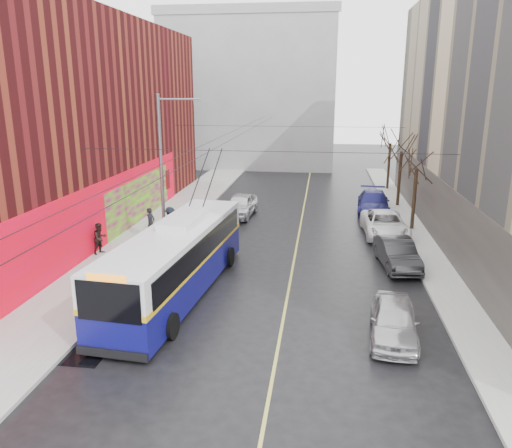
{
  "coord_description": "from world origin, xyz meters",
  "views": [
    {
      "loc": [
        2.91,
        -17.48,
        9.29
      ],
      "look_at": [
        -0.27,
        6.09,
        2.79
      ],
      "focal_mm": 35.0,
      "sensor_mm": 36.0,
      "label": 1
    }
  ],
  "objects_px": {
    "tree_near": "(418,157)",
    "trolleybus": "(177,259)",
    "streetlight_pole": "(164,168)",
    "parked_car_d": "(373,202)",
    "tree_mid": "(402,141)",
    "tree_far": "(391,135)",
    "pedestrian_b": "(100,238)",
    "parked_car_b": "(397,253)",
    "parked_car_c": "(385,224)",
    "parked_car_a": "(394,320)",
    "pedestrian_a": "(151,223)",
    "pedestrian_c": "(170,222)",
    "following_car": "(240,205)"
  },
  "relations": [
    {
      "from": "tree_near",
      "to": "streetlight_pole",
      "type": "bearing_deg",
      "value": -158.38
    },
    {
      "from": "parked_car_a",
      "to": "pedestrian_a",
      "type": "relative_size",
      "value": 2.28
    },
    {
      "from": "parked_car_b",
      "to": "following_car",
      "type": "height_order",
      "value": "following_car"
    },
    {
      "from": "trolleybus",
      "to": "parked_car_b",
      "type": "height_order",
      "value": "trolleybus"
    },
    {
      "from": "parked_car_c",
      "to": "pedestrian_b",
      "type": "bearing_deg",
      "value": -161.99
    },
    {
      "from": "trolleybus",
      "to": "pedestrian_b",
      "type": "xyz_separation_m",
      "value": [
        -5.89,
        4.67,
        -0.64
      ]
    },
    {
      "from": "parked_car_c",
      "to": "pedestrian_a",
      "type": "bearing_deg",
      "value": -171.66
    },
    {
      "from": "parked_car_a",
      "to": "parked_car_d",
      "type": "distance_m",
      "value": 20.24
    },
    {
      "from": "tree_mid",
      "to": "pedestrian_b",
      "type": "height_order",
      "value": "tree_mid"
    },
    {
      "from": "parked_car_a",
      "to": "parked_car_d",
      "type": "height_order",
      "value": "parked_car_d"
    },
    {
      "from": "parked_car_c",
      "to": "parked_car_d",
      "type": "bearing_deg",
      "value": 88.84
    },
    {
      "from": "parked_car_d",
      "to": "parked_car_b",
      "type": "bearing_deg",
      "value": -85.66
    },
    {
      "from": "parked_car_c",
      "to": "following_car",
      "type": "height_order",
      "value": "following_car"
    },
    {
      "from": "tree_far",
      "to": "pedestrian_a",
      "type": "relative_size",
      "value": 3.42
    },
    {
      "from": "streetlight_pole",
      "to": "pedestrian_b",
      "type": "height_order",
      "value": "streetlight_pole"
    },
    {
      "from": "tree_near",
      "to": "pedestrian_c",
      "type": "height_order",
      "value": "tree_near"
    },
    {
      "from": "following_car",
      "to": "trolleybus",
      "type": "bearing_deg",
      "value": -87.07
    },
    {
      "from": "parked_car_c",
      "to": "pedestrian_b",
      "type": "relative_size",
      "value": 3.18
    },
    {
      "from": "tree_near",
      "to": "trolleybus",
      "type": "distance_m",
      "value": 18.05
    },
    {
      "from": "tree_near",
      "to": "pedestrian_b",
      "type": "distance_m",
      "value": 20.47
    },
    {
      "from": "trolleybus",
      "to": "pedestrian_c",
      "type": "bearing_deg",
      "value": 113.96
    },
    {
      "from": "parked_car_d",
      "to": "streetlight_pole",
      "type": "bearing_deg",
      "value": -137.11
    },
    {
      "from": "following_car",
      "to": "pedestrian_a",
      "type": "height_order",
      "value": "pedestrian_a"
    },
    {
      "from": "streetlight_pole",
      "to": "parked_car_d",
      "type": "height_order",
      "value": "streetlight_pole"
    },
    {
      "from": "trolleybus",
      "to": "parked_car_b",
      "type": "distance_m",
      "value": 11.78
    },
    {
      "from": "streetlight_pole",
      "to": "parked_car_a",
      "type": "xyz_separation_m",
      "value": [
        11.94,
        -9.59,
        -4.1
      ]
    },
    {
      "from": "following_car",
      "to": "parked_car_d",
      "type": "bearing_deg",
      "value": 17.69
    },
    {
      "from": "tree_near",
      "to": "pedestrian_c",
      "type": "xyz_separation_m",
      "value": [
        -15.55,
        -3.98,
        -3.87
      ]
    },
    {
      "from": "following_car",
      "to": "pedestrian_c",
      "type": "height_order",
      "value": "pedestrian_c"
    },
    {
      "from": "tree_mid",
      "to": "parked_car_d",
      "type": "distance_m",
      "value": 5.46
    },
    {
      "from": "tree_mid",
      "to": "trolleybus",
      "type": "distance_m",
      "value": 23.49
    },
    {
      "from": "parked_car_d",
      "to": "pedestrian_a",
      "type": "xyz_separation_m",
      "value": [
        -14.52,
        -9.08,
        0.28
      ]
    },
    {
      "from": "parked_car_a",
      "to": "following_car",
      "type": "distance_m",
      "value": 20.04
    },
    {
      "from": "tree_mid",
      "to": "parked_car_d",
      "type": "xyz_separation_m",
      "value": [
        -2.16,
        -2.38,
        -4.42
      ]
    },
    {
      "from": "parked_car_d",
      "to": "pedestrian_b",
      "type": "distance_m",
      "value": 20.54
    },
    {
      "from": "streetlight_pole",
      "to": "following_car",
      "type": "bearing_deg",
      "value": 70.08
    },
    {
      "from": "streetlight_pole",
      "to": "tree_near",
      "type": "distance_m",
      "value": 16.28
    },
    {
      "from": "pedestrian_b",
      "to": "parked_car_a",
      "type": "bearing_deg",
      "value": -91.97
    },
    {
      "from": "parked_car_b",
      "to": "pedestrian_b",
      "type": "distance_m",
      "value": 16.51
    },
    {
      "from": "parked_car_d",
      "to": "pedestrian_a",
      "type": "bearing_deg",
      "value": -144.41
    },
    {
      "from": "parked_car_a",
      "to": "parked_car_d",
      "type": "bearing_deg",
      "value": 92.35
    },
    {
      "from": "trolleybus",
      "to": "pedestrian_c",
      "type": "xyz_separation_m",
      "value": [
        -2.95,
        8.52,
        -0.58
      ]
    },
    {
      "from": "streetlight_pole",
      "to": "tree_far",
      "type": "bearing_deg",
      "value": 52.88
    },
    {
      "from": "pedestrian_a",
      "to": "parked_car_a",
      "type": "bearing_deg",
      "value": -115.8
    },
    {
      "from": "tree_far",
      "to": "pedestrian_b",
      "type": "bearing_deg",
      "value": -130.29
    },
    {
      "from": "pedestrian_a",
      "to": "tree_far",
      "type": "bearing_deg",
      "value": -28.34
    },
    {
      "from": "tree_far",
      "to": "parked_car_d",
      "type": "bearing_deg",
      "value": -102.99
    },
    {
      "from": "tree_near",
      "to": "parked_car_d",
      "type": "relative_size",
      "value": 1.11
    },
    {
      "from": "pedestrian_a",
      "to": "trolleybus",
      "type": "bearing_deg",
      "value": -139.38
    },
    {
      "from": "streetlight_pole",
      "to": "parked_car_b",
      "type": "xyz_separation_m",
      "value": [
        13.14,
        -1.45,
        -4.08
      ]
    }
  ]
}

